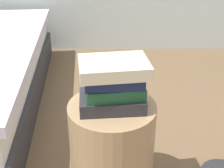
# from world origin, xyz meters

# --- Properties ---
(side_table) EXTENTS (0.40, 0.40, 0.50)m
(side_table) POSITION_xyz_m (0.00, 0.00, 0.25)
(side_table) COLOR tan
(side_table) RESTS_ON ground_plane
(book_charcoal) EXTENTS (0.29, 0.19, 0.06)m
(book_charcoal) POSITION_xyz_m (-0.00, -0.01, 0.53)
(book_charcoal) COLOR #28282D
(book_charcoal) RESTS_ON side_table
(book_forest) EXTENTS (0.27, 0.18, 0.05)m
(book_forest) POSITION_xyz_m (0.01, -0.01, 0.59)
(book_forest) COLOR #1E512D
(book_forest) RESTS_ON book_charcoal
(book_navy) EXTENTS (0.26, 0.17, 0.05)m
(book_navy) POSITION_xyz_m (0.01, -0.01, 0.64)
(book_navy) COLOR #19234C
(book_navy) RESTS_ON book_forest
(book_cream) EXTENTS (0.31, 0.24, 0.05)m
(book_cream) POSITION_xyz_m (0.01, -0.01, 0.69)
(book_cream) COLOR beige
(book_cream) RESTS_ON book_navy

